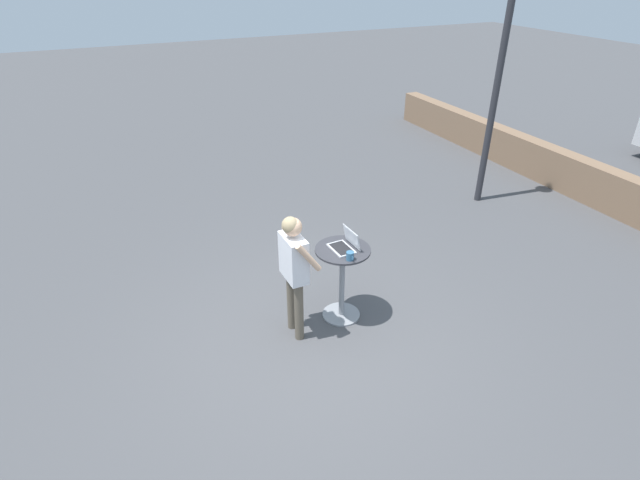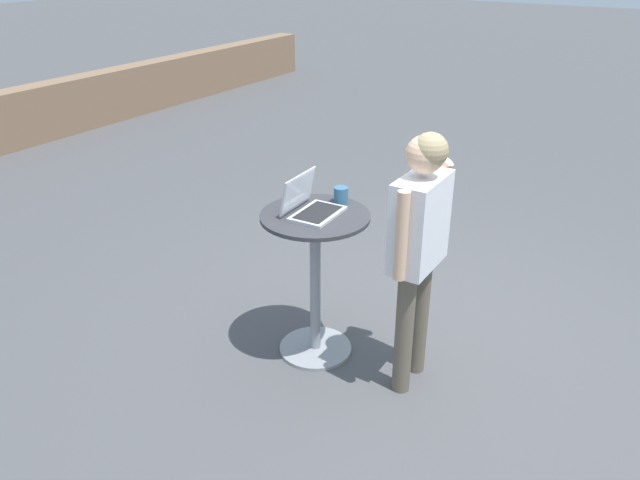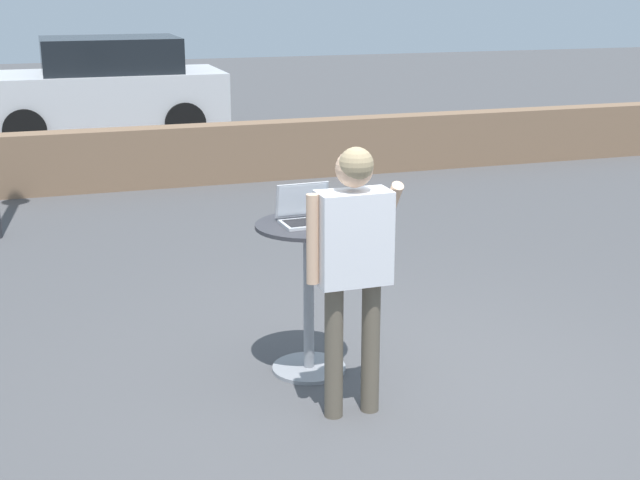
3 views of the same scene
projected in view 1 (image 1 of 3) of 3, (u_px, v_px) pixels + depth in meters
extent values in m
plane|color=#4C4C4F|center=(316.00, 346.00, 6.02)|extent=(50.00, 50.00, 0.00)
cylinder|color=gray|center=(341.00, 314.00, 6.53)|extent=(0.49, 0.49, 0.03)
cylinder|color=gray|center=(342.00, 283.00, 6.29)|extent=(0.07, 0.07, 0.96)
cylinder|color=#333338|center=(343.00, 250.00, 6.04)|extent=(0.68, 0.68, 0.02)
cube|color=#B7BABF|center=(341.00, 249.00, 6.02)|extent=(0.36, 0.25, 0.02)
cube|color=black|center=(341.00, 248.00, 6.02)|extent=(0.32, 0.20, 0.00)
cube|color=#B7BABF|center=(352.00, 237.00, 6.02)|extent=(0.35, 0.07, 0.23)
cube|color=white|center=(351.00, 237.00, 6.02)|extent=(0.32, 0.06, 0.20)
cylinder|color=#336084|center=(350.00, 256.00, 5.80)|extent=(0.09, 0.09, 0.10)
torus|color=#336084|center=(352.00, 258.00, 5.75)|extent=(0.05, 0.01, 0.05)
cylinder|color=brown|center=(291.00, 300.00, 6.13)|extent=(0.11, 0.11, 0.82)
cylinder|color=brown|center=(299.00, 311.00, 5.95)|extent=(0.11, 0.11, 0.82)
cube|color=silver|center=(294.00, 258.00, 5.70)|extent=(0.42, 0.22, 0.54)
sphere|color=#DBAD89|center=(293.00, 227.00, 5.50)|extent=(0.21, 0.21, 0.21)
sphere|color=#9E8966|center=(290.00, 225.00, 5.48)|extent=(0.20, 0.20, 0.20)
cylinder|color=#DBAD89|center=(285.00, 247.00, 5.89)|extent=(0.07, 0.07, 0.52)
cylinder|color=#DBAD89|center=(309.00, 258.00, 5.48)|extent=(0.07, 0.31, 0.40)
cylinder|color=#2D2D33|center=(496.00, 91.00, 8.58)|extent=(0.12, 0.12, 4.14)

